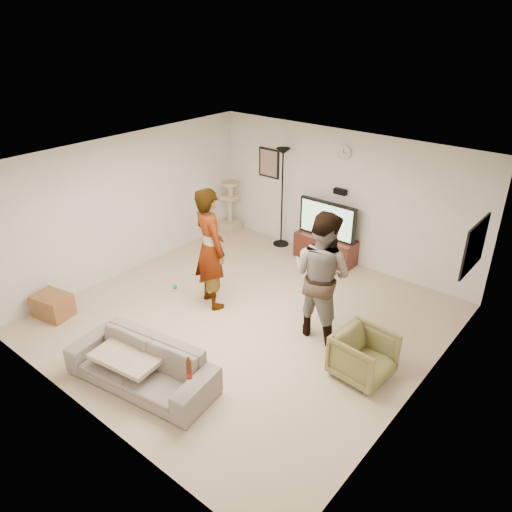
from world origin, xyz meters
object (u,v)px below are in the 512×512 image
Objects in this scene: cat_tree at (230,206)px; person_left at (210,249)px; side_table at (53,305)px; person_right at (322,275)px; sofa at (141,365)px; floor_lamp at (282,198)px; armchair at (363,356)px; beer_bottle at (189,369)px; tv_stand at (325,249)px; tv at (327,220)px.

person_left reaches higher than cat_tree.
side_table is (0.13, -4.31, -0.38)m from cat_tree.
person_right reaches higher than side_table.
sofa is 3.58× the size of side_table.
sofa is (1.17, -4.55, -0.72)m from floor_lamp.
armchair is (0.99, -0.48, -0.65)m from person_right.
floor_lamp is 8.06× the size of beer_bottle.
cat_tree is at bearing -178.24° from tv_stand.
beer_bottle is (0.99, -4.51, 0.46)m from tv_stand.
tv reaches higher than sofa.
floor_lamp reaches higher than armchair.
floor_lamp reaches higher than cat_tree.
floor_lamp reaches higher than sofa.
sofa is 2.36m from side_table.
beer_bottle reaches higher than armchair.
tv is at bearing 62.54° from side_table.
person_left reaches higher than person_right.
tv_stand is 4.64m from beer_bottle.
armchair is at bearing -49.48° from tv_stand.
floor_lamp is at bearing 177.66° from tv_stand.
floor_lamp reaches higher than side_table.
sofa is 1.01m from beer_bottle.
floor_lamp is (-1.10, 0.04, 0.76)m from tv_stand.
floor_lamp is at bearing 56.08° from armchair.
side_table is at bearing 68.87° from person_left.
side_table is at bearing 177.94° from beer_bottle.
tv_stand is 0.60m from tv.
armchair is (2.19, -2.57, 0.08)m from tv_stand.
side_table is (-2.35, 0.12, -0.11)m from sofa.
floor_lamp is 4.26m from armchair.
person_right is 7.78× the size of beer_bottle.
sofa is (-1.13, -2.42, -0.68)m from person_right.
floor_lamp is 4.75m from sofa.
person_left is (0.50, -2.56, -0.01)m from floor_lamp.
floor_lamp reaches higher than tv_stand.
cat_tree is at bearing 110.45° from sofa.
beer_bottle is (3.40, -4.43, 0.14)m from cat_tree.
sofa is at bearing 136.94° from armchair.
person_right is 3.49× the size of side_table.
tv is at bearing 102.40° from beer_bottle.
cat_tree is 5.59m from beer_bottle.
beer_bottle is 0.35× the size of armchair.
floor_lamp is (-1.10, 0.04, 0.16)m from tv.
person_right reaches higher than tv_stand.
person_left is at bearing -78.95° from floor_lamp.
sofa is at bearing -89.09° from tv.
sofa is at bearing 68.01° from person_right.
sofa is 2.87m from armchair.
side_table is at bearing 116.66° from armchair.
armchair is (3.29, -2.61, -0.68)m from floor_lamp.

